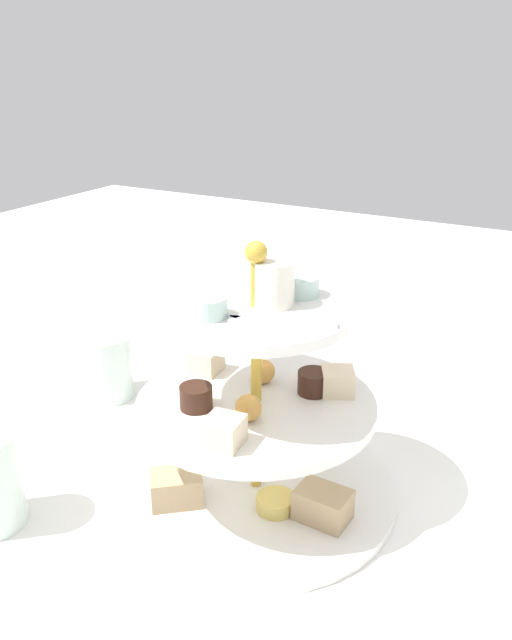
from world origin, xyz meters
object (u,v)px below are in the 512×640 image
Objects in this scene: teacup_with_saucer at (213,351)px; water_glass_short_left at (107,366)px; tiered_serving_stand at (257,423)px; butter_knife_right at (387,370)px.

water_glass_short_left is at bearing -118.59° from teacup_with_saucer.
teacup_with_saucer is at bearing 61.41° from water_glass_short_left.
tiered_serving_stand is 1.61× the size of butter_knife_right.
tiered_serving_stand reaches higher than teacup_with_saucer.
tiered_serving_stand is 3.34× the size of water_glass_short_left.
tiered_serving_stand is 0.33m from butter_knife_right.
tiered_serving_stand is 0.28m from water_glass_short_left.
butter_knife_right is at bearing 25.96° from teacup_with_saucer.
water_glass_short_left reaches higher than butter_knife_right.
butter_knife_right is at bearing 39.49° from water_glass_short_left.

